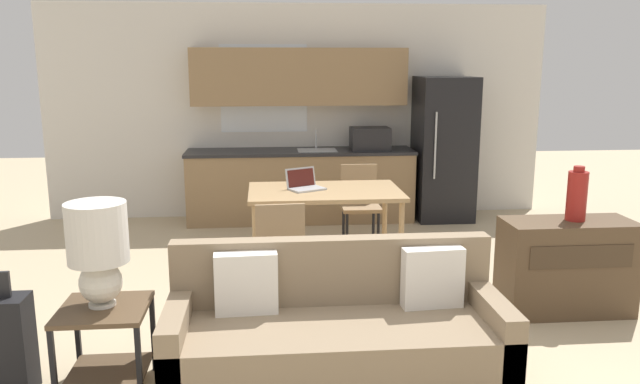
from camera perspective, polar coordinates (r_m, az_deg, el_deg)
wall_back at (r=8.10m, az=-2.01°, el=7.37°), size 6.40×0.07×2.70m
kitchen_counter at (r=7.86m, az=-1.68°, el=3.49°), size 2.84×0.65×2.15m
refrigerator at (r=8.07m, az=11.23°, el=3.90°), size 0.70×0.72×1.80m
dining_table at (r=6.01m, az=0.44°, el=-0.42°), size 1.46×0.92×0.78m
couch at (r=4.06m, az=1.47°, el=-12.22°), size 2.11×0.80×0.85m
side_table at (r=4.09m, az=-19.02°, el=-12.19°), size 0.52×0.52×0.55m
table_lamp at (r=3.93m, az=-19.64°, el=-4.70°), size 0.36×0.36×0.64m
credenza at (r=5.40m, az=21.57°, el=-6.35°), size 1.02×0.45×0.76m
vase at (r=5.29m, az=22.44°, el=-0.28°), size 0.15×0.15×0.43m
dining_chair_far_right at (r=6.89m, az=3.67°, el=-0.79°), size 0.43×0.43×0.87m
dining_chair_near_left at (r=5.22m, az=-3.74°, el=-4.97°), size 0.44×0.44×0.87m
laptop at (r=6.03m, az=-1.46°, el=0.73°), size 0.40×0.37×0.20m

